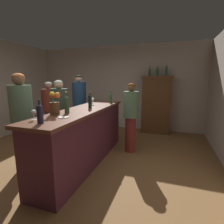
# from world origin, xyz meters

# --- Properties ---
(floor) EXTENTS (7.53, 7.53, 0.00)m
(floor) POSITION_xyz_m (0.00, 0.00, 0.00)
(floor) COLOR brown
(floor) RESTS_ON ground
(wall_back) EXTENTS (5.62, 0.12, 2.69)m
(wall_back) POSITION_xyz_m (0.00, 2.96, 1.35)
(wall_back) COLOR #B9A99D
(wall_back) RESTS_ON ground
(bar_counter) EXTENTS (0.65, 2.76, 1.07)m
(bar_counter) POSITION_xyz_m (0.20, 0.18, 0.54)
(bar_counter) COLOR #4B212F
(bar_counter) RESTS_ON ground
(display_cabinet) EXTENTS (0.92, 0.42, 1.72)m
(display_cabinet) POSITION_xyz_m (1.34, 2.66, 0.89)
(display_cabinet) COLOR #55331A
(display_cabinet) RESTS_ON ground
(wine_bottle_riesling) EXTENTS (0.06, 0.06, 0.28)m
(wine_bottle_riesling) POSITION_xyz_m (0.39, 1.16, 1.20)
(wine_bottle_riesling) COLOR #2D4E27
(wine_bottle_riesling) RESTS_ON bar_counter
(wine_bottle_rose) EXTENTS (0.08, 0.08, 0.29)m
(wine_bottle_rose) POSITION_xyz_m (0.20, -0.97, 1.20)
(wine_bottle_rose) COLOR #1F2339
(wine_bottle_rose) RESTS_ON bar_counter
(wine_bottle_chardonnay) EXTENTS (0.08, 0.08, 0.35)m
(wine_bottle_chardonnay) POSITION_xyz_m (0.14, -0.28, 1.23)
(wine_bottle_chardonnay) COLOR #2C482D
(wine_bottle_chardonnay) RESTS_ON bar_counter
(wine_bottle_syrah) EXTENTS (0.07, 0.07, 0.31)m
(wine_bottle_syrah) POSITION_xyz_m (0.28, 0.29, 1.22)
(wine_bottle_syrah) COLOR black
(wine_bottle_syrah) RESTS_ON bar_counter
(wine_glass_front) EXTENTS (0.07, 0.07, 0.14)m
(wine_glass_front) POSITION_xyz_m (-0.01, -0.85, 1.17)
(wine_glass_front) COLOR white
(wine_glass_front) RESTS_ON bar_counter
(wine_glass_mid) EXTENTS (0.07, 0.07, 0.13)m
(wine_glass_mid) POSITION_xyz_m (-0.01, 0.96, 1.17)
(wine_glass_mid) COLOR white
(wine_glass_mid) RESTS_ON bar_counter
(wine_glass_rear) EXTENTS (0.08, 0.08, 0.15)m
(wine_glass_rear) POSITION_xyz_m (0.11, 0.75, 1.18)
(wine_glass_rear) COLOR white
(wine_glass_rear) RESTS_ON bar_counter
(flower_arrangement) EXTENTS (0.18, 0.15, 0.36)m
(flower_arrangement) POSITION_xyz_m (0.03, -0.45, 1.24)
(flower_arrangement) COLOR #51351C
(flower_arrangement) RESTS_ON bar_counter
(cheese_plate) EXTENTS (0.15, 0.15, 0.01)m
(cheese_plate) POSITION_xyz_m (0.29, -0.61, 1.08)
(cheese_plate) COLOR white
(cheese_plate) RESTS_ON bar_counter
(display_bottle_left) EXTENTS (0.06, 0.06, 0.29)m
(display_bottle_left) POSITION_xyz_m (1.10, 2.66, 1.84)
(display_bottle_left) COLOR #1F3717
(display_bottle_left) RESTS_ON display_cabinet
(display_bottle_midleft) EXTENTS (0.07, 0.07, 0.29)m
(display_bottle_midleft) POSITION_xyz_m (1.33, 2.66, 1.85)
(display_bottle_midleft) COLOR #245227
(display_bottle_midleft) RESTS_ON display_cabinet
(display_bottle_center) EXTENTS (0.07, 0.07, 0.33)m
(display_bottle_center) POSITION_xyz_m (1.58, 2.66, 1.87)
(display_bottle_center) COLOR #255130
(display_bottle_center) RESTS_ON display_cabinet
(patron_tall) EXTENTS (0.36, 0.36, 1.60)m
(patron_tall) POSITION_xyz_m (-0.50, 0.41, 0.87)
(patron_tall) COLOR #979992
(patron_tall) RESTS_ON ground
(patron_in_grey) EXTENTS (0.37, 0.37, 1.73)m
(patron_in_grey) POSITION_xyz_m (-0.62, 1.48, 0.95)
(patron_in_grey) COLOR #ABB197
(patron_in_grey) RESTS_ON ground
(patron_by_cabinet) EXTENTS (0.37, 0.37, 1.72)m
(patron_by_cabinet) POSITION_xyz_m (-0.70, -0.39, 0.94)
(patron_by_cabinet) COLOR #A8A58C
(patron_by_cabinet) RESTS_ON ground
(patron_in_navy) EXTENTS (0.39, 0.39, 1.56)m
(patron_in_navy) POSITION_xyz_m (-1.23, 1.01, 0.84)
(patron_in_navy) COLOR #283652
(patron_in_navy) RESTS_ON ground
(bartender) EXTENTS (0.32, 0.32, 1.54)m
(bartender) POSITION_xyz_m (0.92, 0.99, 0.85)
(bartender) COLOR maroon
(bartender) RESTS_ON ground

